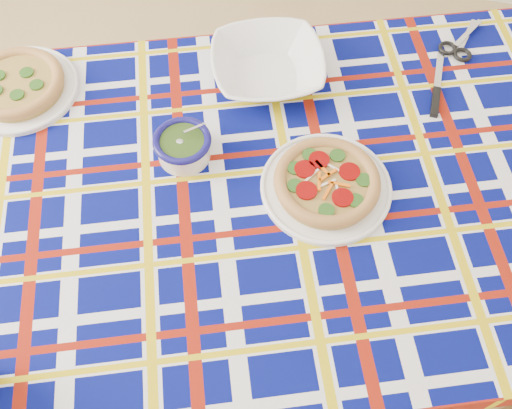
% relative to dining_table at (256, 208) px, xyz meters
% --- Properties ---
extents(floor, '(4.00, 4.00, 0.00)m').
position_rel_dining_table_xyz_m(floor, '(-0.50, -0.29, -0.65)').
color(floor, '#9E8051').
rests_on(floor, ground).
extents(dining_table, '(1.78, 1.45, 0.72)m').
position_rel_dining_table_xyz_m(dining_table, '(0.00, 0.00, 0.00)').
color(dining_table, brown).
rests_on(dining_table, floor).
extents(tablecloth, '(1.82, 1.49, 0.10)m').
position_rel_dining_table_xyz_m(tablecloth, '(0.00, 0.00, 0.02)').
color(tablecloth, '#050A5C').
rests_on(tablecloth, dining_table).
extents(main_focaccia_plate, '(0.40, 0.40, 0.06)m').
position_rel_dining_table_xyz_m(main_focaccia_plate, '(0.15, 0.04, 0.10)').
color(main_focaccia_plate, '#A27E39').
rests_on(main_focaccia_plate, tablecloth).
extents(pesto_bowl, '(0.17, 0.17, 0.08)m').
position_rel_dining_table_xyz_m(pesto_bowl, '(-0.18, 0.05, 0.11)').
color(pesto_bowl, '#1C330E').
rests_on(pesto_bowl, tablecloth).
extents(serving_bowl, '(0.35, 0.35, 0.07)m').
position_rel_dining_table_xyz_m(serving_bowl, '(-0.05, 0.33, 0.11)').
color(serving_bowl, white).
rests_on(serving_bowl, tablecloth).
extents(second_focaccia_plate, '(0.40, 0.40, 0.05)m').
position_rel_dining_table_xyz_m(second_focaccia_plate, '(-0.62, 0.14, 0.10)').
color(second_focaccia_plate, '#A27E39').
rests_on(second_focaccia_plate, tablecloth).
extents(table_knife, '(0.02, 0.23, 0.01)m').
position_rel_dining_table_xyz_m(table_knife, '(0.36, 0.44, 0.08)').
color(table_knife, silver).
rests_on(table_knife, tablecloth).
extents(kitchen_scissors, '(0.16, 0.21, 0.02)m').
position_rel_dining_table_xyz_m(kitchen_scissors, '(0.42, 0.59, 0.08)').
color(kitchen_scissors, silver).
rests_on(kitchen_scissors, tablecloth).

